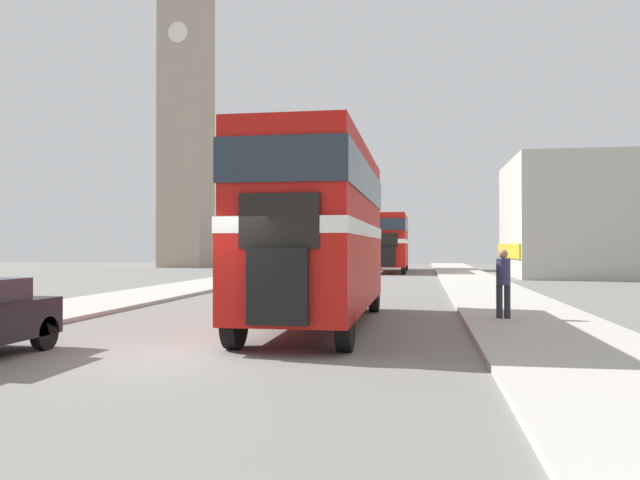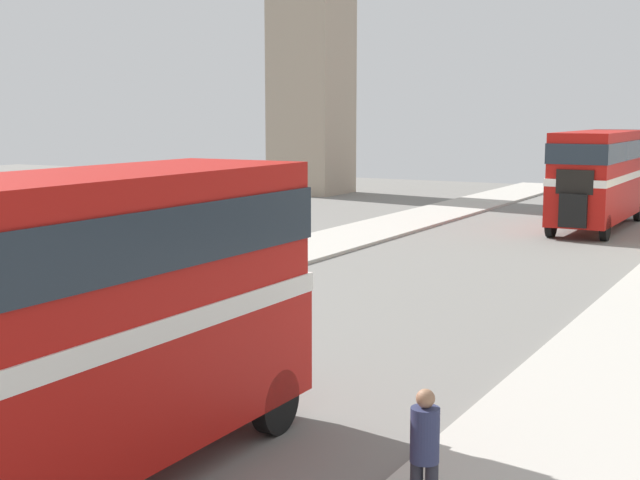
% 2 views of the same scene
% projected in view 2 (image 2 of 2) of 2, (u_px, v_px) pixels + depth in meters
% --- Properties ---
extents(double_decker_bus, '(2.45, 9.22, 4.36)m').
position_uv_depth(double_decker_bus, '(58.00, 313.00, 11.51)').
color(double_decker_bus, '#B2140F').
rests_on(double_decker_bus, ground_plane).
extents(bus_distant, '(2.49, 9.66, 4.33)m').
position_uv_depth(bus_distant, '(600.00, 171.00, 39.48)').
color(bus_distant, '#B2140F').
rests_on(bus_distant, ground_plane).
extents(pedestrian_walking, '(0.36, 0.36, 1.76)m').
position_uv_depth(pedestrian_walking, '(425.00, 450.00, 10.73)').
color(pedestrian_walking, '#282833').
rests_on(pedestrian_walking, sidewalk_right).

